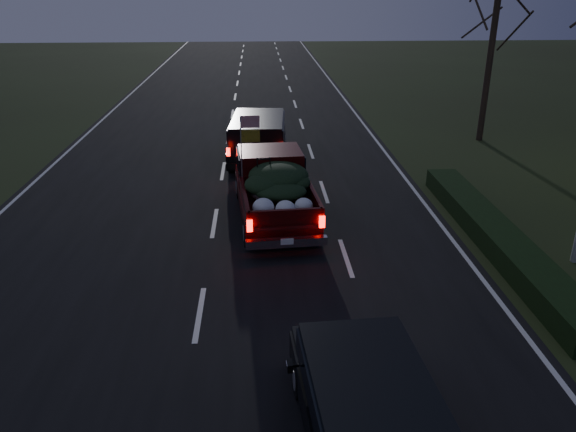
{
  "coord_description": "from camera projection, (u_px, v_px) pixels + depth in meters",
  "views": [
    {
      "loc": [
        1.35,
        -10.55,
        6.72
      ],
      "look_at": [
        2.07,
        2.35,
        1.3
      ],
      "focal_mm": 35.0,
      "sensor_mm": 36.0,
      "label": 1
    }
  ],
  "objects": [
    {
      "name": "bare_tree_far",
      "position": [
        495.0,
        19.0,
        23.7
      ],
      "size": [
        3.6,
        3.6,
        7.0
      ],
      "color": "black",
      "rests_on": "ground"
    },
    {
      "name": "rear_suv",
      "position": [
        369.0,
        410.0,
        8.2
      ],
      "size": [
        2.18,
        4.41,
        1.24
      ],
      "rotation": [
        0.0,
        0.0,
        0.06
      ],
      "color": "black",
      "rests_on": "ground"
    },
    {
      "name": "road_asphalt",
      "position": [
        200.0,
        314.0,
        12.24
      ],
      "size": [
        14.0,
        120.0,
        0.02
      ],
      "primitive_type": "cube",
      "color": "black",
      "rests_on": "ground"
    },
    {
      "name": "ground",
      "position": [
        200.0,
        314.0,
        12.24
      ],
      "size": [
        120.0,
        120.0,
        0.0
      ],
      "primitive_type": "plane",
      "color": "black",
      "rests_on": "ground"
    },
    {
      "name": "hedge_row",
      "position": [
        496.0,
        236.0,
        15.29
      ],
      "size": [
        1.0,
        10.0,
        0.6
      ],
      "primitive_type": "cube",
      "color": "black",
      "rests_on": "ground"
    },
    {
      "name": "pickup_truck",
      "position": [
        274.0,
        185.0,
        16.9
      ],
      "size": [
        2.5,
        5.55,
        2.83
      ],
      "rotation": [
        0.0,
        0.0,
        0.08
      ],
      "color": "#3B0808",
      "rests_on": "ground"
    },
    {
      "name": "lead_suv",
      "position": [
        258.0,
        134.0,
        22.31
      ],
      "size": [
        2.41,
        5.16,
        1.45
      ],
      "rotation": [
        0.0,
        0.0,
        -0.06
      ],
      "color": "black",
      "rests_on": "ground"
    }
  ]
}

